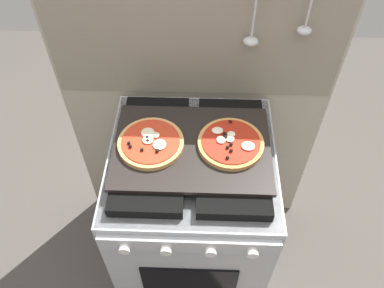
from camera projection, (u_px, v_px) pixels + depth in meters
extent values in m
plane|color=#4C4742|center=(192.00, 258.00, 2.05)|extent=(4.00, 4.00, 0.00)
cube|color=#B2A893|center=(195.00, 107.00, 1.67)|extent=(1.10, 0.03, 1.55)
cube|color=gray|center=(195.00, 33.00, 1.38)|extent=(1.08, 0.00, 0.56)
cylinder|color=silver|center=(255.00, 8.00, 1.26)|extent=(0.01, 0.01, 0.22)
ellipsoid|color=silver|center=(251.00, 41.00, 1.36)|extent=(0.05, 0.05, 0.03)
cylinder|color=silver|center=(311.00, 2.00, 1.24)|extent=(0.01, 0.01, 0.18)
ellipsoid|color=silver|center=(304.00, 30.00, 1.32)|extent=(0.05, 0.04, 0.03)
cube|color=#B7BABF|center=(192.00, 217.00, 1.72)|extent=(0.60, 0.60, 0.86)
cube|color=black|center=(192.00, 157.00, 1.40)|extent=(0.59, 0.59, 0.01)
cube|color=black|center=(152.00, 151.00, 1.38)|extent=(0.24, 0.51, 0.04)
cube|color=black|center=(232.00, 154.00, 1.38)|extent=(0.24, 0.51, 0.04)
cube|color=#B7BABF|center=(189.00, 245.00, 1.24)|extent=(0.58, 0.02, 0.07)
cylinder|color=silver|center=(125.00, 249.00, 1.23)|extent=(0.04, 0.02, 0.04)
cylinder|color=silver|center=(166.00, 250.00, 1.23)|extent=(0.04, 0.02, 0.04)
cylinder|color=silver|center=(211.00, 252.00, 1.22)|extent=(0.04, 0.02, 0.04)
cylinder|color=silver|center=(253.00, 253.00, 1.22)|extent=(0.04, 0.02, 0.04)
cube|color=black|center=(189.00, 284.00, 1.51)|extent=(0.36, 0.01, 0.28)
cube|color=black|center=(192.00, 147.00, 1.36)|extent=(0.54, 0.38, 0.02)
cylinder|color=tan|center=(151.00, 143.00, 1.35)|extent=(0.23, 0.23, 0.02)
cylinder|color=red|center=(151.00, 140.00, 1.34)|extent=(0.20, 0.20, 0.00)
ellipsoid|color=beige|center=(148.00, 140.00, 1.33)|extent=(0.04, 0.04, 0.01)
ellipsoid|color=beige|center=(155.00, 135.00, 1.35)|extent=(0.03, 0.03, 0.01)
ellipsoid|color=beige|center=(150.00, 136.00, 1.35)|extent=(0.04, 0.03, 0.01)
ellipsoid|color=beige|center=(159.00, 145.00, 1.32)|extent=(0.05, 0.05, 0.01)
ellipsoid|color=beige|center=(148.00, 133.00, 1.36)|extent=(0.05, 0.05, 0.01)
sphere|color=black|center=(157.00, 151.00, 1.30)|extent=(0.01, 0.01, 0.01)
sphere|color=black|center=(148.00, 141.00, 1.33)|extent=(0.01, 0.01, 0.01)
sphere|color=black|center=(157.00, 150.00, 1.30)|extent=(0.01, 0.01, 0.01)
sphere|color=black|center=(130.00, 146.00, 1.31)|extent=(0.01, 0.01, 0.01)
sphere|color=black|center=(147.00, 137.00, 1.34)|extent=(0.01, 0.01, 0.01)
sphere|color=black|center=(129.00, 143.00, 1.32)|extent=(0.01, 0.01, 0.01)
sphere|color=black|center=(142.00, 150.00, 1.30)|extent=(0.01, 0.01, 0.01)
cylinder|color=tan|center=(231.00, 143.00, 1.35)|extent=(0.23, 0.23, 0.02)
cylinder|color=#AD2614|center=(231.00, 141.00, 1.34)|extent=(0.20, 0.20, 0.00)
ellipsoid|color=#F4EACC|center=(230.00, 139.00, 1.34)|extent=(0.03, 0.03, 0.01)
ellipsoid|color=#F4EACC|center=(248.00, 146.00, 1.32)|extent=(0.05, 0.04, 0.01)
ellipsoid|color=#F4EACC|center=(217.00, 130.00, 1.36)|extent=(0.04, 0.03, 0.01)
ellipsoid|color=#F4EACC|center=(221.00, 140.00, 1.33)|extent=(0.03, 0.03, 0.01)
ellipsoid|color=#F4EACC|center=(231.00, 134.00, 1.35)|extent=(0.03, 0.03, 0.01)
sphere|color=black|center=(225.00, 137.00, 1.34)|extent=(0.01, 0.01, 0.01)
sphere|color=black|center=(228.00, 158.00, 1.28)|extent=(0.01, 0.01, 0.01)
sphere|color=black|center=(231.00, 144.00, 1.32)|extent=(0.01, 0.01, 0.01)
sphere|color=black|center=(230.00, 121.00, 1.39)|extent=(0.01, 0.01, 0.01)
sphere|color=black|center=(231.00, 150.00, 1.30)|extent=(0.01, 0.01, 0.01)
sphere|color=black|center=(224.00, 134.00, 1.35)|extent=(0.01, 0.01, 0.01)
sphere|color=black|center=(226.00, 138.00, 1.34)|extent=(0.01, 0.01, 0.01)
sphere|color=black|center=(228.00, 147.00, 1.31)|extent=(0.01, 0.01, 0.01)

